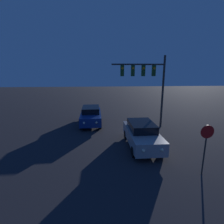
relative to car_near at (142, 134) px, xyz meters
The scene contains 4 objects.
car_near is the anchor object (origin of this frame).
car_far 6.45m from the car_near, 124.41° to the left, with size 2.00×4.67×1.61m.
traffic_signal_mast 5.51m from the car_near, 72.47° to the left, with size 4.55×0.30×6.20m.
stop_sign 4.19m from the car_near, 57.59° to the right, with size 0.64×0.07×2.52m.
Camera 1 is at (-0.85, 4.39, 4.97)m, focal length 28.00 mm.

